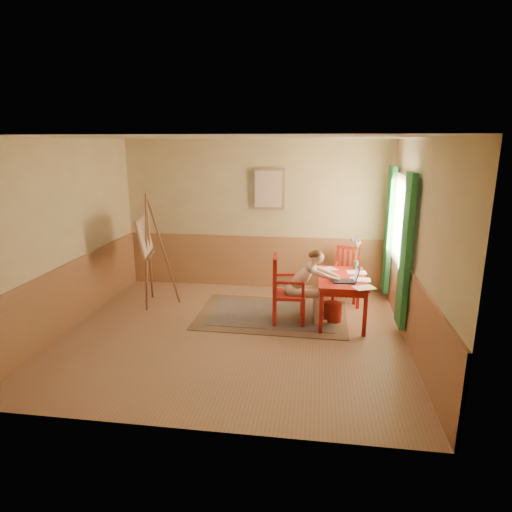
# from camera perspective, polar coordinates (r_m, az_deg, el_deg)

# --- Properties ---
(room) EXTENTS (5.04, 4.54, 2.84)m
(room) POSITION_cam_1_polar(r_m,az_deg,el_deg) (6.10, -3.05, 1.97)
(room) COLOR #A1795C
(room) RESTS_ON ground
(wainscot) EXTENTS (5.00, 4.50, 1.00)m
(wainscot) POSITION_cam_1_polar(r_m,az_deg,el_deg) (7.09, -1.73, -3.73)
(wainscot) COLOR #B97C51
(wainscot) RESTS_ON room
(window) EXTENTS (0.12, 2.01, 2.20)m
(window) POSITION_cam_1_polar(r_m,az_deg,el_deg) (7.19, 18.04, 2.77)
(window) COLOR white
(window) RESTS_ON room
(wall_portrait) EXTENTS (0.60, 0.05, 0.76)m
(wall_portrait) POSITION_cam_1_polar(r_m,az_deg,el_deg) (8.13, 1.65, 8.74)
(wall_portrait) COLOR #9B765B
(wall_portrait) RESTS_ON room
(rug) EXTENTS (2.42, 1.63, 0.02)m
(rug) POSITION_cam_1_polar(r_m,az_deg,el_deg) (7.20, 2.12, -7.64)
(rug) COLOR #8C7251
(rug) RESTS_ON room
(table) EXTENTS (0.72, 1.20, 0.72)m
(table) POSITION_cam_1_polar(r_m,az_deg,el_deg) (6.90, 11.17, -3.40)
(table) COLOR red
(table) RESTS_ON room
(chair_left) EXTENTS (0.52, 0.50, 1.06)m
(chair_left) POSITION_cam_1_polar(r_m,az_deg,el_deg) (6.76, 3.86, -4.43)
(chair_left) COLOR red
(chair_left) RESTS_ON room
(chair_back) EXTENTS (0.49, 0.50, 0.94)m
(chair_back) POSITION_cam_1_polar(r_m,az_deg,el_deg) (7.93, 11.72, -2.26)
(chair_back) COLOR red
(chair_back) RESTS_ON room
(figure) EXTENTS (0.88, 0.40, 1.17)m
(figure) POSITION_cam_1_polar(r_m,az_deg,el_deg) (6.73, 6.61, -3.54)
(figure) COLOR #D3AE94
(figure) RESTS_ON room
(laptop) EXTENTS (0.39, 0.24, 0.23)m
(laptop) POSITION_cam_1_polar(r_m,az_deg,el_deg) (6.63, 11.92, -2.95)
(laptop) COLOR #1E2338
(laptop) RESTS_ON table
(papers) EXTENTS (0.88, 1.21, 0.00)m
(papers) POSITION_cam_1_polar(r_m,az_deg,el_deg) (6.90, 12.37, -2.67)
(papers) COLOR white
(papers) RESTS_ON table
(vase) EXTENTS (0.18, 0.25, 0.50)m
(vase) POSITION_cam_1_polar(r_m,az_deg,el_deg) (7.31, 12.96, 0.13)
(vase) COLOR #3F724C
(vase) RESTS_ON table
(wastebasket) EXTENTS (0.37, 0.37, 0.30)m
(wastebasket) POSITION_cam_1_polar(r_m,az_deg,el_deg) (7.01, 9.97, -7.24)
(wastebasket) COLOR #A22A20
(wastebasket) RESTS_ON room
(easel) EXTENTS (0.72, 0.86, 1.93)m
(easel) POSITION_cam_1_polar(r_m,az_deg,el_deg) (7.59, -14.12, 2.06)
(easel) COLOR brown
(easel) RESTS_ON room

